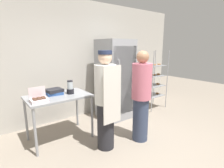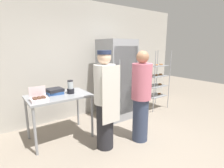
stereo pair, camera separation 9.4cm
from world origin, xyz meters
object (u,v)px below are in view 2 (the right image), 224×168
(person_baker, at_px, (105,100))
(refrigerator, at_px, (116,79))
(donut_box, at_px, (39,98))
(baking_rack, at_px, (156,80))
(blender_pitcher, at_px, (71,88))
(binder_stack, at_px, (55,91))
(person_customer, at_px, (141,97))

(person_baker, bearing_deg, refrigerator, 44.95)
(person_baker, bearing_deg, donut_box, 145.44)
(baking_rack, relative_size, donut_box, 6.01)
(baking_rack, relative_size, blender_pitcher, 6.37)
(blender_pitcher, height_order, person_baker, person_baker)
(baking_rack, bearing_deg, refrigerator, 173.48)
(refrigerator, height_order, donut_box, refrigerator)
(donut_box, xyz_separation_m, blender_pitcher, (0.62, 0.15, 0.07))
(blender_pitcher, bearing_deg, binder_stack, 152.90)
(binder_stack, distance_m, person_customer, 1.63)
(baking_rack, distance_m, binder_stack, 2.83)
(person_baker, height_order, person_customer, person_baker)
(binder_stack, relative_size, person_baker, 0.18)
(refrigerator, height_order, person_customer, refrigerator)
(binder_stack, height_order, person_customer, person_customer)
(binder_stack, height_order, person_baker, person_baker)
(baking_rack, height_order, donut_box, baking_rack)
(blender_pitcher, bearing_deg, donut_box, -166.03)
(donut_box, bearing_deg, binder_stack, 38.98)
(refrigerator, height_order, baking_rack, refrigerator)
(refrigerator, xyz_separation_m, person_baker, (-1.01, -1.01, -0.07))
(donut_box, distance_m, blender_pitcher, 0.64)
(refrigerator, distance_m, donut_box, 1.95)
(blender_pitcher, height_order, person_customer, person_customer)
(baking_rack, relative_size, person_baker, 0.97)
(refrigerator, distance_m, binder_stack, 1.55)
(binder_stack, bearing_deg, person_baker, -59.14)
(refrigerator, relative_size, baking_rack, 1.17)
(refrigerator, bearing_deg, binder_stack, -176.35)
(donut_box, relative_size, blender_pitcher, 1.06)
(baking_rack, xyz_separation_m, binder_stack, (-2.83, 0.05, 0.10))
(refrigerator, height_order, binder_stack, refrigerator)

